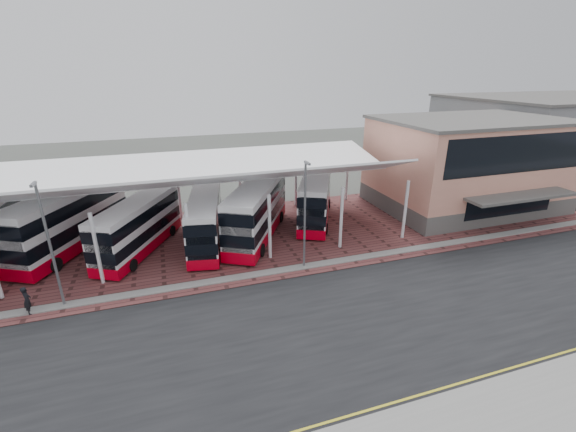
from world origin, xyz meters
name	(u,v)px	position (x,y,z in m)	size (l,w,h in m)	color
ground	(310,321)	(0.00, 0.00, 0.00)	(140.00, 140.00, 0.00)	#454742
road	(316,331)	(0.00, -1.00, 0.01)	(120.00, 14.00, 0.02)	black
forecourt	(278,233)	(2.00, 13.00, 0.03)	(72.00, 16.00, 0.06)	brown
north_kerb	(279,271)	(0.00, 6.20, 0.07)	(120.00, 0.80, 0.14)	slate
yellow_line_near	(369,416)	(0.00, -7.00, 0.03)	(120.00, 0.12, 0.01)	gold
yellow_line_far	(366,411)	(0.00, -6.70, 0.03)	(120.00, 0.12, 0.01)	gold
canopy	(179,175)	(-6.00, 13.94, 5.80)	(37.00, 11.63, 7.07)	white
terminal	(468,163)	(23.00, 13.92, 4.66)	(18.40, 14.40, 9.25)	#54524E
warehouse	(557,132)	(48.00, 24.00, 5.15)	(30.50, 20.50, 10.25)	slate
lamp_west	(49,243)	(-14.00, 6.27, 4.36)	(0.16, 0.90, 8.07)	slate
lamp_east	(305,213)	(2.00, 6.27, 4.36)	(0.16, 0.90, 8.07)	slate
bus_1	(69,220)	(-14.81, 15.21, 2.49)	(7.93, 11.77, 4.89)	silver
bus_2	(138,227)	(-9.59, 12.97, 2.13)	(6.77, 10.02, 4.16)	silver
bus_3	(206,221)	(-4.35, 12.63, 2.12)	(4.10, 10.32, 4.15)	silver
bus_4	(257,211)	(0.07, 12.73, 2.41)	(7.90, 11.32, 4.73)	silver
bus_5	(316,198)	(6.41, 14.95, 2.26)	(6.93, 10.73, 4.42)	silver
pedestrian	(27,300)	(-15.79, 6.00, 0.96)	(0.66, 0.43, 1.81)	black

